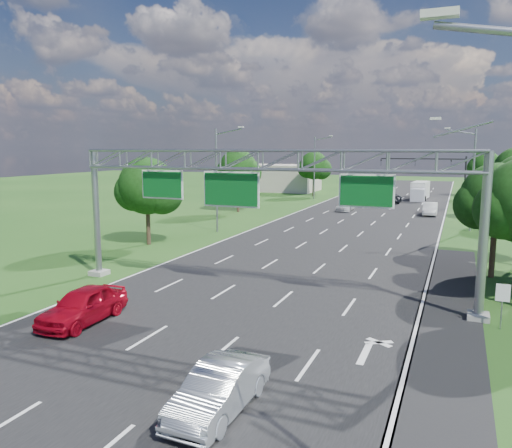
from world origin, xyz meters
The scene contains 20 objects.
ground centered at (0.00, 30.00, 0.00)m, with size 220.00×220.00×0.00m, color #1C4414.
road centered at (0.00, 30.00, 0.00)m, with size 18.00×180.00×0.02m, color black.
road_flare centered at (10.20, 14.00, 0.00)m, with size 3.00×30.00×0.02m, color black.
sign_gantry centered at (0.33, 12.00, 6.89)m, with size 23.50×1.00×9.56m.
regulatory_sign centered at (12.40, 10.98, 1.51)m, with size 0.60×0.08×2.10m.
traffic_signal centered at (7.48, 65.00, 5.17)m, with size 12.21×0.24×7.00m.
streetlight_l_near centered at (-11.30, 30.00, 5.58)m, with size 2.97×0.22×10.16m.
streetlight_l_far centered at (-11.30, 65.00, 5.58)m, with size 2.97×0.22×10.16m.
streetlight_r_mid centered at (11.30, 40.00, 5.58)m, with size 2.97×0.22×10.16m.
tree_verge_la centered at (-13.92, 22.04, 4.76)m, with size 5.76×4.80×7.40m.
tree_verge_lb centered at (-15.92, 45.04, 5.41)m, with size 5.76×4.80×8.06m.
tree_verge_lc centered at (-12.92, 70.04, 4.98)m, with size 5.76×4.80×7.62m.
tree_verge_re centered at (14.08, 78.04, 5.20)m, with size 5.76×4.80×7.84m.
building_left centered at (-22.00, 78.00, 2.50)m, with size 14.00×10.00×5.00m, color #ACA390.
red_coupe centered at (-5.71, 4.50, 0.84)m, with size 1.98×4.93×1.68m, color #AC0719.
silver_sedan centered at (3.78, -0.29, 0.75)m, with size 1.60×4.58×1.51m, color #ADB3B9.
car_queue_a centered at (-3.37, 51.51, 0.65)m, with size 1.82×4.48×1.30m, color silver.
car_queue_b centered at (1.20, 63.40, 0.64)m, with size 2.14×4.64×1.29m, color black.
car_queue_d centered at (7.13, 51.18, 0.76)m, with size 1.62×4.63×1.53m, color silver.
box_truck centered at (4.48, 70.27, 1.36)m, with size 2.64×7.65×2.84m.
Camera 1 is at (10.32, -13.27, 8.11)m, focal length 35.00 mm.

